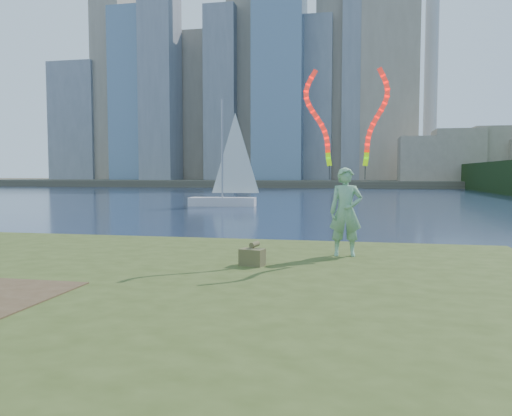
# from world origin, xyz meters

# --- Properties ---
(ground) EXTENTS (320.00, 320.00, 0.00)m
(ground) POSITION_xyz_m (0.00, 0.00, 0.00)
(ground) COLOR #18243C
(ground) RESTS_ON ground
(grassy_knoll) EXTENTS (20.00, 18.00, 0.80)m
(grassy_knoll) POSITION_xyz_m (0.00, -2.30, 0.34)
(grassy_knoll) COLOR #374719
(grassy_knoll) RESTS_ON ground
(far_shore) EXTENTS (320.00, 40.00, 1.20)m
(far_shore) POSITION_xyz_m (0.00, 95.00, 0.60)
(far_shore) COLOR #484335
(far_shore) RESTS_ON ground
(woman_with_ribbons) EXTENTS (2.13, 0.50, 4.20)m
(woman_with_ribbons) POSITION_xyz_m (3.27, 1.79, 2.19)
(woman_with_ribbons) COLOR #1A7130
(woman_with_ribbons) RESTS_ON grassy_knoll
(canvas_bag) EXTENTS (0.49, 0.55, 0.42)m
(canvas_bag) POSITION_xyz_m (1.59, 0.33, 0.97)
(canvas_bag) COLOR #515429
(canvas_bag) RESTS_ON grassy_knoll
(sailboat) EXTENTS (5.43, 2.07, 8.17)m
(sailboat) POSITION_xyz_m (-6.45, 28.25, 1.40)
(sailboat) COLOR silver
(sailboat) RESTS_ON ground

